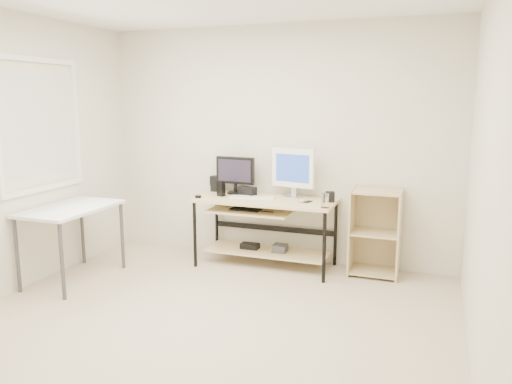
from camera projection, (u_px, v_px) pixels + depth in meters
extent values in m
cube|color=#C2B095|center=(198.00, 331.00, 3.95)|extent=(4.00, 4.00, 0.01)
cube|color=beige|center=(276.00, 145.00, 5.56)|extent=(4.00, 0.01, 2.60)
cube|color=beige|center=(488.00, 183.00, 3.04)|extent=(0.01, 4.00, 2.60)
cube|color=white|center=(40.00, 125.00, 4.89)|extent=(0.01, 1.00, 1.20)
cube|color=beige|center=(266.00, 200.00, 5.34)|extent=(1.50, 0.65, 0.03)
cube|color=beige|center=(251.00, 211.00, 5.37)|extent=(0.90, 0.49, 0.02)
cube|color=beige|center=(267.00, 251.00, 5.50)|extent=(1.35, 0.46, 0.02)
cube|color=black|center=(247.00, 209.00, 5.38)|extent=(0.33, 0.22, 0.01)
cylinder|color=black|center=(267.00, 212.00, 5.25)|extent=(0.14, 0.01, 0.01)
cube|color=#3C3C3E|center=(280.00, 248.00, 5.44)|extent=(0.15, 0.15, 0.08)
cube|color=black|center=(250.00, 246.00, 5.56)|extent=(0.20, 0.12, 0.06)
cylinder|color=black|center=(195.00, 235.00, 5.39)|extent=(0.04, 0.04, 0.72)
cylinder|color=black|center=(217.00, 223.00, 5.91)|extent=(0.04, 0.04, 0.72)
cylinder|color=black|center=(324.00, 248.00, 4.91)|extent=(0.04, 0.04, 0.72)
cylinder|color=black|center=(335.00, 233.00, 5.44)|extent=(0.04, 0.04, 0.72)
cube|color=white|center=(71.00, 209.00, 4.93)|extent=(0.60, 1.00, 0.03)
cylinder|color=#3C3C3E|center=(17.00, 256.00, 4.67)|extent=(0.04, 0.04, 0.72)
cylinder|color=#3C3C3E|center=(82.00, 231.00, 5.52)|extent=(0.04, 0.04, 0.72)
cylinder|color=#3C3C3E|center=(62.00, 262.00, 4.49)|extent=(0.04, 0.04, 0.72)
cylinder|color=#3C3C3E|center=(122.00, 236.00, 5.34)|extent=(0.04, 0.04, 0.72)
cube|color=tan|center=(352.00, 231.00, 5.20)|extent=(0.02, 0.40, 0.90)
cube|color=tan|center=(399.00, 235.00, 5.04)|extent=(0.02, 0.40, 0.90)
cube|color=tan|center=(377.00, 228.00, 5.30)|extent=(0.50, 0.02, 0.90)
cube|color=tan|center=(373.00, 271.00, 5.20)|extent=(0.46, 0.38, 0.02)
cube|color=tan|center=(375.00, 233.00, 5.12)|extent=(0.46, 0.38, 0.02)
cube|color=tan|center=(377.00, 192.00, 5.04)|extent=(0.46, 0.38, 0.02)
cylinder|color=black|center=(235.00, 193.00, 5.64)|extent=(0.19, 0.19, 0.02)
cylinder|color=black|center=(235.00, 188.00, 5.63)|extent=(0.04, 0.04, 0.09)
cube|color=black|center=(235.00, 170.00, 5.59)|extent=(0.46, 0.07, 0.30)
cube|color=black|center=(234.00, 171.00, 5.57)|extent=(0.39, 0.03, 0.24)
cube|color=silver|center=(293.00, 197.00, 5.42)|extent=(0.18, 0.16, 0.01)
cylinder|color=silver|center=(293.00, 191.00, 5.41)|extent=(0.04, 0.04, 0.10)
cube|color=white|center=(293.00, 168.00, 5.36)|extent=(0.50, 0.15, 0.42)
cube|color=#2545A3|center=(292.00, 168.00, 5.34)|extent=(0.41, 0.09, 0.33)
cube|color=white|center=(252.00, 197.00, 5.38)|extent=(0.50, 0.21, 0.02)
ellipsoid|color=#BABABF|center=(303.00, 200.00, 5.16)|extent=(0.08, 0.11, 0.04)
cube|color=black|center=(247.00, 191.00, 5.49)|extent=(0.22, 0.15, 0.10)
cube|color=black|center=(215.00, 188.00, 5.77)|extent=(0.09, 0.09, 0.07)
cube|color=black|center=(215.00, 181.00, 5.76)|extent=(0.10, 0.10, 0.11)
cube|color=black|center=(330.00, 197.00, 5.17)|extent=(0.11, 0.11, 0.11)
cube|color=black|center=(221.00, 189.00, 5.47)|extent=(0.10, 0.08, 0.17)
cylinder|color=black|center=(198.00, 196.00, 5.39)|extent=(0.09, 0.09, 0.03)
cube|color=black|center=(308.00, 202.00, 5.17)|extent=(0.08, 0.11, 0.01)
cylinder|color=#926542|center=(325.00, 208.00, 4.89)|extent=(0.10, 0.10, 0.01)
cylinder|color=white|center=(325.00, 200.00, 4.88)|extent=(0.08, 0.08, 0.14)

